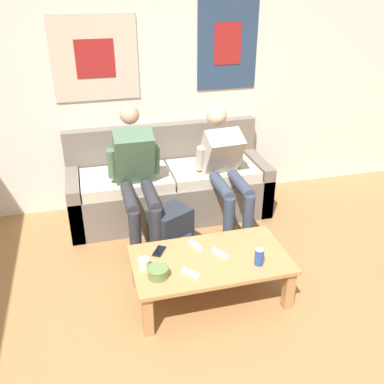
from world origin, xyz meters
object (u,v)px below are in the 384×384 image
game_controller_near_left (220,253)px  game_controller_near_right (191,273)px  couch (169,186)px  person_seated_adult (137,175)px  person_seated_teen (225,166)px  drink_can_blue (259,257)px  ceramic_bowl (158,272)px  coffee_table (210,264)px  pillar_candle (144,264)px  cell_phone (159,251)px  game_controller_far_center (195,245)px  backpack (172,233)px

game_controller_near_left → game_controller_near_right: 0.31m
couch → game_controller_near_right: 1.50m
person_seated_adult → person_seated_teen: size_ratio=1.07×
person_seated_adult → drink_can_blue: size_ratio=9.59×
ceramic_bowl → drink_can_blue: (0.72, -0.04, 0.02)m
person_seated_adult → drink_can_blue: bearing=-57.8°
game_controller_near_left → person_seated_teen: bearing=70.0°
drink_can_blue → game_controller_near_right: (-0.50, 0.01, -0.05)m
coffee_table → pillar_candle: pillar_candle is taller
couch → cell_phone: bearing=-105.2°
ceramic_bowl → game_controller_far_center: ceramic_bowl is taller
coffee_table → ceramic_bowl: size_ratio=7.61×
person_seated_adult → game_controller_near_left: bearing=-63.2°
person_seated_teen → cell_phone: (-0.78, -0.81, -0.26)m
cell_phone → person_seated_teen: bearing=46.1°
pillar_candle → game_controller_near_right: bearing=-26.6°
ceramic_bowl → cell_phone: bearing=77.8°
person_seated_adult → game_controller_far_center: 0.89m
backpack → game_controller_far_center: bearing=-79.0°
coffee_table → game_controller_far_center: bearing=111.6°
backpack → game_controller_far_center: (0.09, -0.45, 0.16)m
person_seated_adult → game_controller_far_center: person_seated_adult is taller
drink_can_blue → ceramic_bowl: bearing=176.8°
game_controller_near_right → person_seated_teen: bearing=61.3°
drink_can_blue → person_seated_adult: bearing=122.2°
couch → game_controller_near_left: couch is taller
person_seated_teen → person_seated_adult: bearing=-177.9°
person_seated_adult → drink_can_blue: 1.33m
game_controller_far_center → cell_phone: size_ratio=0.98×
game_controller_near_left → backpack: bearing=111.5°
coffee_table → cell_phone: size_ratio=7.57×
person_seated_teen → pillar_candle: (-0.91, -0.98, -0.23)m
backpack → pillar_candle: 0.73m
person_seated_adult → game_controller_far_center: bearing=-67.7°
couch → game_controller_far_center: bearing=-91.9°
pillar_candle → game_controller_near_right: size_ratio=0.67×
person_seated_adult → drink_can_blue: (0.70, -1.11, -0.23)m
person_seated_adult → coffee_table: bearing=-67.8°
couch → person_seated_adult: person_seated_adult is taller
couch → coffee_table: couch is taller
cell_phone → drink_can_blue: bearing=-26.6°
coffee_table → game_controller_near_right: 0.24m
person_seated_adult → ceramic_bowl: size_ratio=7.94×
drink_can_blue → couch: bearing=102.7°
drink_can_blue → backpack: bearing=120.8°
person_seated_teen → coffee_table: bearing=-113.8°
pillar_candle → drink_can_blue: (0.79, -0.16, 0.02)m
ceramic_bowl → game_controller_near_left: size_ratio=1.04×
pillar_candle → drink_can_blue: size_ratio=0.71×
backpack → pillar_candle: (-0.33, -0.62, 0.18)m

